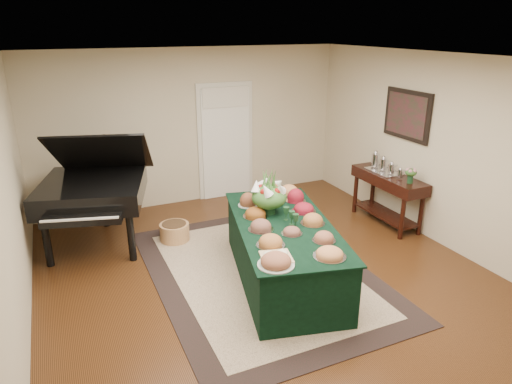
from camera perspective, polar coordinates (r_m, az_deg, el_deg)
name	(u,v)px	position (r m, az deg, el deg)	size (l,w,h in m)	color
ground	(266,276)	(5.98, 1.20, -10.40)	(6.00, 6.00, 0.00)	black
area_rug	(260,272)	(6.04, 0.48, -9.97)	(2.65, 3.71, 0.01)	black
kitchen_doorway	(226,143)	(8.37, -3.81, 6.19)	(1.05, 0.07, 2.10)	silver
buffet_table	(283,251)	(5.73, 3.41, -7.43)	(1.64, 2.57, 0.77)	black
food_platters	(284,219)	(5.55, 3.55, -3.42)	(1.43, 2.18, 0.14)	#A0A9A1
cutting_board	(276,254)	(4.77, 2.50, -7.76)	(0.38, 0.38, 0.10)	tan
green_goblets	(291,217)	(5.51, 4.40, -3.17)	(0.08, 0.31, 0.18)	#16371E
floral_centerpiece	(269,193)	(5.76, 1.65, -0.11)	(0.46, 0.46, 0.46)	#16371E
grand_piano	(94,189)	(6.84, -19.64, 0.32)	(1.83, 1.94, 1.72)	black
wicker_basket	(175,232)	(6.92, -10.13, -4.99)	(0.43, 0.43, 0.27)	#A57042
mahogany_sideboard	(388,186)	(7.54, 16.19, 0.78)	(0.45, 1.37, 0.83)	black
tea_service	(385,166)	(7.53, 15.85, 3.20)	(0.34, 0.74, 0.30)	silver
pink_bouquet	(411,173)	(7.11, 18.80, 2.27)	(0.19, 0.19, 0.24)	#16371E
wall_painting	(407,115)	(7.41, 18.36, 9.13)	(0.05, 0.95, 0.75)	black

